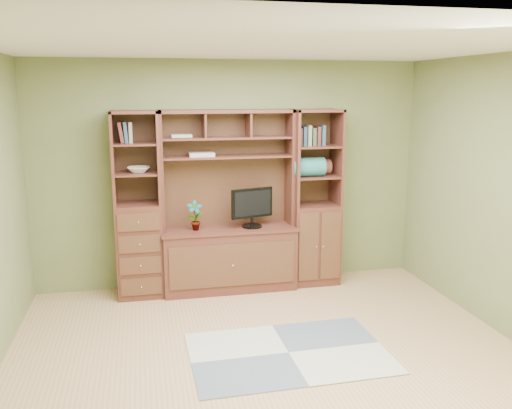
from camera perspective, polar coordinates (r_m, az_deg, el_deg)
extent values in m
cube|color=tan|center=(4.85, 1.54, -15.87)|extent=(4.60, 4.10, 0.04)
cube|color=white|center=(4.30, 1.74, 16.47)|extent=(4.60, 4.10, 0.04)
cube|color=olive|center=(6.32, -2.68, 3.20)|extent=(4.50, 0.04, 2.60)
cube|color=olive|center=(2.58, 12.42, -10.25)|extent=(4.50, 0.04, 2.60)
cube|color=#50251C|center=(6.10, -2.90, 0.25)|extent=(1.54, 0.53, 2.05)
cube|color=#50251C|center=(6.06, -12.33, -0.09)|extent=(0.50, 0.45, 2.05)
cube|color=#50251C|center=(6.38, 6.17, 0.71)|extent=(0.55, 0.45, 2.05)
cube|color=gray|center=(4.92, 3.46, -15.33)|extent=(1.73, 1.17, 0.01)
cube|color=black|center=(6.11, -0.43, 0.42)|extent=(0.55, 0.35, 0.62)
imported|color=#A95839|center=(6.04, -6.44, -1.16)|extent=(0.18, 0.12, 0.34)
cube|color=#B4A599|center=(6.06, -5.76, 5.28)|extent=(0.28, 0.20, 0.04)
imported|color=silver|center=(6.00, -12.28, 3.61)|extent=(0.24, 0.24, 0.06)
cube|color=#296B6B|center=(6.24, 5.49, 3.95)|extent=(0.37, 0.22, 0.22)
cube|color=brown|center=(6.41, 6.44, 3.96)|extent=(0.31, 0.17, 0.17)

